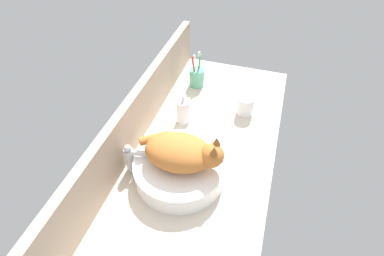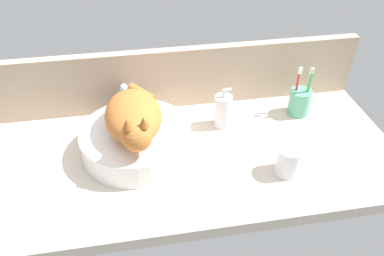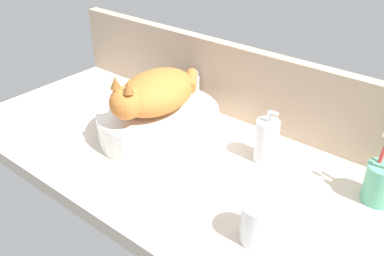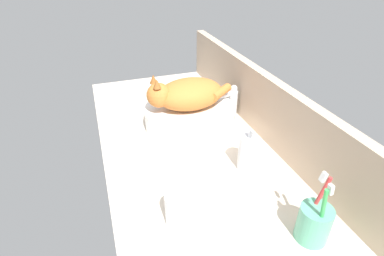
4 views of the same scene
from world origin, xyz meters
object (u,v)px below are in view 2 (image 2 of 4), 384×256
Objects in this scene: cat at (134,117)px; faucet at (126,101)px; toothbrush_cup at (299,101)px; sink_basin at (136,140)px; soap_dispenser at (223,111)px; water_glass at (289,162)px.

faucet is (-2.53, 19.37, -6.84)cm from cat.
sink_basin is at bearing -169.62° from toothbrush_cup.
cat is at bearing -168.32° from toothbrush_cup.
sink_basin is at bearing 96.10° from cat.
sink_basin is 59.95cm from toothbrush_cup.
cat is at bearing -83.90° from sink_basin.
soap_dispenser is (30.26, 8.64, 1.70)cm from sink_basin.
soap_dispenser is 0.80× the size of toothbrush_cup.
cat is 60.75cm from toothbrush_cup.
toothbrush_cup is (58.97, 10.80, 0.82)cm from sink_basin.
soap_dispenser is at bearing -16.01° from faucet.
faucet is 0.91× the size of soap_dispenser.
toothbrush_cup is at bearing 11.68° from cat.
toothbrush_cup is at bearing 4.30° from soap_dispenser.
soap_dispenser is (30.12, 10.00, -8.26)cm from cat.
water_glass is at bearing -21.54° from sink_basin.
toothbrush_cup reaches higher than water_glass.
water_glass is (-14.85, -28.21, -0.99)cm from toothbrush_cup.
cat is (0.15, -1.36, 9.95)cm from sink_basin.
toothbrush_cup is (28.70, 2.16, -0.87)cm from soap_dispenser.
cat reaches higher than water_glass.
cat reaches higher than sink_basin.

